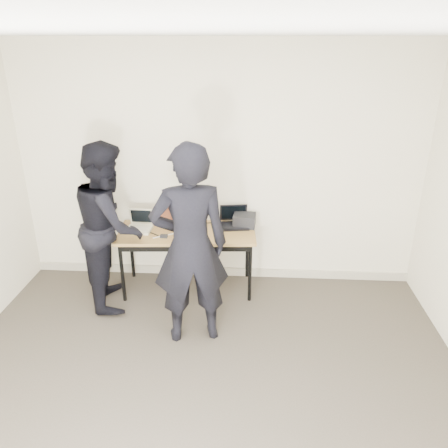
# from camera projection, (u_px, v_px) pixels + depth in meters

# --- Properties ---
(room) EXTENTS (4.60, 4.60, 2.80)m
(room) POSITION_uv_depth(u_px,v_px,m) (192.00, 265.00, 2.78)
(room) COLOR #403930
(room) RESTS_ON ground
(desk) EXTENTS (1.54, 0.75, 0.72)m
(desk) POSITION_uv_depth(u_px,v_px,m) (187.00, 236.00, 4.82)
(desk) COLOR olive
(desk) RESTS_ON ground
(laptop_beige) EXTENTS (0.28, 0.27, 0.22)m
(laptop_beige) POSITION_uv_depth(u_px,v_px,m) (140.00, 226.00, 4.82)
(laptop_beige) COLOR beige
(laptop_beige) RESTS_ON desk
(laptop_center) EXTENTS (0.36, 0.36, 0.23)m
(laptop_center) POSITION_uv_depth(u_px,v_px,m) (189.00, 227.00, 4.77)
(laptop_center) COLOR black
(laptop_center) RESTS_ON desk
(laptop_right) EXTENTS (0.35, 0.34, 0.23)m
(laptop_right) POSITION_uv_depth(u_px,v_px,m) (234.00, 221.00, 4.93)
(laptop_right) COLOR black
(laptop_right) RESTS_ON desk
(leather_satchel) EXTENTS (0.38, 0.21, 0.25)m
(leather_satchel) POSITION_uv_depth(u_px,v_px,m) (173.00, 213.00, 4.96)
(leather_satchel) COLOR #5D2C18
(leather_satchel) RESTS_ON desk
(tissue) EXTENTS (0.14, 0.11, 0.08)m
(tissue) POSITION_uv_depth(u_px,v_px,m) (175.00, 200.00, 4.91)
(tissue) COLOR white
(tissue) RESTS_ON leather_satchel
(equipment_box) EXTENTS (0.26, 0.23, 0.14)m
(equipment_box) POSITION_uv_depth(u_px,v_px,m) (244.00, 220.00, 4.91)
(equipment_box) COLOR black
(equipment_box) RESTS_ON desk
(power_brick) EXTENTS (0.08, 0.05, 0.03)m
(power_brick) POSITION_uv_depth(u_px,v_px,m) (164.00, 236.00, 4.65)
(power_brick) COLOR black
(power_brick) RESTS_ON desk
(cables) EXTENTS (0.84, 0.47, 0.01)m
(cables) POSITION_uv_depth(u_px,v_px,m) (174.00, 231.00, 4.79)
(cables) COLOR black
(cables) RESTS_ON desk
(person_typist) EXTENTS (0.79, 0.61, 1.92)m
(person_typist) POSITION_uv_depth(u_px,v_px,m) (190.00, 247.00, 3.90)
(person_typist) COLOR black
(person_typist) RESTS_ON ground
(person_observer) EXTENTS (0.85, 0.99, 1.76)m
(person_observer) POSITION_uv_depth(u_px,v_px,m) (110.00, 225.00, 4.55)
(person_observer) COLOR black
(person_observer) RESTS_ON ground
(baseboard) EXTENTS (4.50, 0.03, 0.10)m
(baseboard) POSITION_uv_depth(u_px,v_px,m) (219.00, 271.00, 5.34)
(baseboard) COLOR #AEA790
(baseboard) RESTS_ON ground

